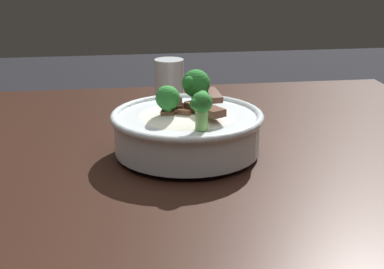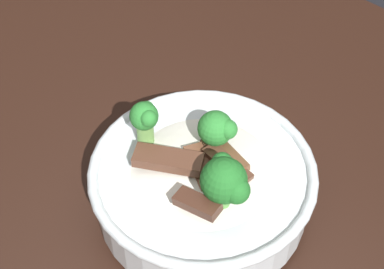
# 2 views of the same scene
# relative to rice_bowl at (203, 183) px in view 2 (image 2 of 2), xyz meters

# --- Properties ---
(dining_table) EXTENTS (1.18, 1.02, 0.76)m
(dining_table) POSITION_rel_rice_bowl_xyz_m (-0.13, -0.03, -0.14)
(dining_table) COLOR black
(dining_table) RESTS_ON ground
(rice_bowl) EXTENTS (0.25, 0.25, 0.13)m
(rice_bowl) POSITION_rel_rice_bowl_xyz_m (0.00, 0.00, 0.00)
(rice_bowl) COLOR silver
(rice_bowl) RESTS_ON dining_table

